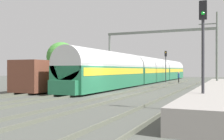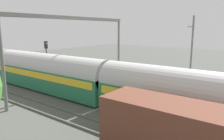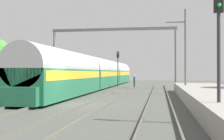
{
  "view_description": "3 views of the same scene",
  "coord_description": "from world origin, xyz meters",
  "px_view_note": "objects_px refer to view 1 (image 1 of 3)",
  "views": [
    {
      "loc": [
        9.46,
        -20.06,
        2.05
      ],
      "look_at": [
        -1.99,
        6.53,
        2.01
      ],
      "focal_mm": 43.54,
      "sensor_mm": 36.0,
      "label": 1
    },
    {
      "loc": [
        -16.25,
        2.57,
        6.59
      ],
      "look_at": [
        -0.9,
        13.97,
        2.93
      ],
      "focal_mm": 34.64,
      "sensor_mm": 36.0,
      "label": 2
    },
    {
      "loc": [
        6.0,
        -18.65,
        2.09
      ],
      "look_at": [
        -0.99,
        24.79,
        2.44
      ],
      "focal_mm": 47.73,
      "sensor_mm": 36.0,
      "label": 3
    }
  ],
  "objects_px": {
    "passenger_train": "(150,70)",
    "railway_signal_far": "(166,62)",
    "freight_car": "(65,75)",
    "person_crossing": "(179,77)",
    "catenary_gantry": "(159,44)",
    "railway_signal_near": "(203,41)"
  },
  "relations": [
    {
      "from": "passenger_train",
      "to": "catenary_gantry",
      "type": "relative_size",
      "value": 3.01
    },
    {
      "from": "railway_signal_far",
      "to": "catenary_gantry",
      "type": "distance_m",
      "value": 5.7
    },
    {
      "from": "railway_signal_near",
      "to": "railway_signal_far",
      "type": "relative_size",
      "value": 1.05
    },
    {
      "from": "person_crossing",
      "to": "railway_signal_near",
      "type": "xyz_separation_m",
      "value": [
        5.67,
        -27.02,
        2.39
      ]
    },
    {
      "from": "freight_car",
      "to": "person_crossing",
      "type": "bearing_deg",
      "value": 63.32
    },
    {
      "from": "person_crossing",
      "to": "railway_signal_far",
      "type": "bearing_deg",
      "value": 34.26
    },
    {
      "from": "passenger_train",
      "to": "railway_signal_far",
      "type": "height_order",
      "value": "railway_signal_far"
    },
    {
      "from": "passenger_train",
      "to": "person_crossing",
      "type": "distance_m",
      "value": 4.84
    },
    {
      "from": "person_crossing",
      "to": "railway_signal_near",
      "type": "bearing_deg",
      "value": -169.85
    },
    {
      "from": "passenger_train",
      "to": "railway_signal_near",
      "type": "relative_size",
      "value": 9.15
    },
    {
      "from": "passenger_train",
      "to": "railway_signal_far",
      "type": "xyz_separation_m",
      "value": [
        1.92,
        2.74,
        1.31
      ]
    },
    {
      "from": "person_crossing",
      "to": "catenary_gantry",
      "type": "relative_size",
      "value": 0.11
    },
    {
      "from": "freight_car",
      "to": "railway_signal_far",
      "type": "bearing_deg",
      "value": 74.25
    },
    {
      "from": "freight_car",
      "to": "catenary_gantry",
      "type": "distance_m",
      "value": 17.5
    },
    {
      "from": "railway_signal_far",
      "to": "catenary_gantry",
      "type": "xyz_separation_m",
      "value": [
        0.07,
        -5.06,
        2.61
      ]
    },
    {
      "from": "freight_car",
      "to": "passenger_train",
      "type": "bearing_deg",
      "value": 77.65
    },
    {
      "from": "freight_car",
      "to": "person_crossing",
      "type": "xyz_separation_m",
      "value": [
        8.62,
        17.15,
        -0.44
      ]
    },
    {
      "from": "railway_signal_near",
      "to": "freight_car",
      "type": "bearing_deg",
      "value": 145.37
    },
    {
      "from": "railway_signal_far",
      "to": "person_crossing",
      "type": "bearing_deg",
      "value": -54.04
    },
    {
      "from": "person_crossing",
      "to": "railway_signal_near",
      "type": "height_order",
      "value": "railway_signal_near"
    },
    {
      "from": "passenger_train",
      "to": "catenary_gantry",
      "type": "height_order",
      "value": "catenary_gantry"
    },
    {
      "from": "passenger_train",
      "to": "person_crossing",
      "type": "bearing_deg",
      "value": -12.37
    }
  ]
}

